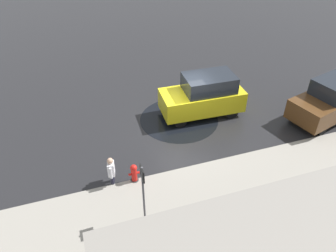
{
  "coord_description": "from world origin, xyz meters",
  "views": [
    {
      "loc": [
        4.61,
        11.39,
        9.14
      ],
      "look_at": [
        1.14,
        0.87,
        0.9
      ],
      "focal_mm": 35.0,
      "sensor_mm": 36.0,
      "label": 1
    }
  ],
  "objects": [
    {
      "name": "pedestrian",
      "position": [
        3.87,
        2.48,
        0.68
      ],
      "size": [
        0.31,
        0.56,
        1.22
      ],
      "color": "silver",
      "rests_on": "ground"
    },
    {
      "name": "fire_hydrant",
      "position": [
        3.07,
        2.65,
        0.4
      ],
      "size": [
        0.42,
        0.31,
        0.8
      ],
      "color": "red",
      "rests_on": "ground"
    },
    {
      "name": "ground_plane",
      "position": [
        0.0,
        0.0,
        0.0
      ],
      "size": [
        60.0,
        60.0,
        0.0
      ],
      "primitive_type": "plane",
      "color": "black"
    },
    {
      "name": "sign_post",
      "position": [
        3.15,
        4.49,
        1.58
      ],
      "size": [
        0.07,
        0.44,
        2.4
      ],
      "color": "#4C4C51",
      "rests_on": "ground"
    },
    {
      "name": "kerb_strip",
      "position": [
        0.0,
        4.2,
        0.02
      ],
      "size": [
        24.0,
        3.2,
        0.04
      ],
      "primitive_type": "cube",
      "color": "gray",
      "rests_on": "ground"
    },
    {
      "name": "moving_hatchback",
      "position": [
        -1.18,
        -0.74,
        1.03
      ],
      "size": [
        3.96,
        1.85,
        2.06
      ],
      "color": "yellow",
      "rests_on": "ground"
    },
    {
      "name": "metal_railing",
      "position": [
        -1.79,
        5.55,
        0.72
      ],
      "size": [
        9.64,
        0.04,
        1.05
      ],
      "color": "#B7BABF",
      "rests_on": "ground"
    },
    {
      "name": "parked_sedan",
      "position": [
        -6.9,
        1.36,
        1.0
      ],
      "size": [
        4.61,
        2.8,
        1.98
      ],
      "color": "#513319",
      "rests_on": "ground"
    },
    {
      "name": "puddle_patch",
      "position": [
        0.08,
        -0.65,
        0.0
      ],
      "size": [
        3.76,
        3.76,
        0.01
      ],
      "primitive_type": "cylinder",
      "color": "black",
      "rests_on": "ground"
    }
  ]
}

